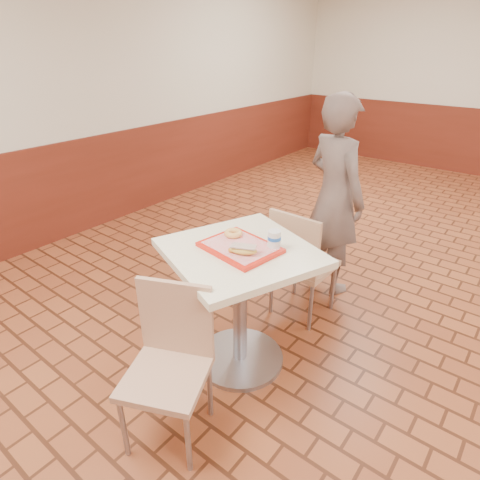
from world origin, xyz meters
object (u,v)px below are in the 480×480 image
Objects in this scene: chair_main_front at (170,356)px; customer at (334,197)px; chair_main_back at (300,260)px; long_john_donut at (243,250)px; serving_tray at (240,247)px; main_table at (240,289)px; ring_donut at (233,233)px; paper_cup at (274,238)px.

chair_main_front is 1.85m from customer.
chair_main_back is 5.02× the size of long_john_donut.
main_table is at bearing 0.00° from serving_tray.
customer is 14.50× the size of ring_donut.
long_john_donut is (0.18, -0.14, 0.01)m from ring_donut.
long_john_donut is (0.07, -1.29, 0.09)m from customer.
paper_cup reaches higher than serving_tray.
paper_cup is at bearing 55.01° from chair_main_front.
customer reaches higher than chair_main_front.
customer is at bearing 90.10° from main_table.
long_john_donut is (0.07, -0.07, 0.04)m from serving_tray.
ring_donut is at bearing 145.93° from main_table.
chair_main_back is (0.01, 1.27, 0.01)m from chair_main_front.
paper_cup is (0.12, -0.55, 0.43)m from chair_main_back.
ring_donut is at bearing 145.93° from serving_tray.
main_table is 0.40m from paper_cup.
chair_main_front is at bearing 90.50° from chair_main_back.
paper_cup is at bearing 64.61° from long_john_donut.
chair_main_back reaches higher than serving_tray.
ring_donut is 0.23m from long_john_donut.
chair_main_back is 0.64m from customer.
paper_cup is (0.16, 0.11, 0.35)m from main_table.
long_john_donut reaches higher than chair_main_front.
customer is at bearing 93.33° from long_john_donut.
customer reaches higher than serving_tray.
chair_main_back is at bearing 76.27° from ring_donut.
customer is 16.66× the size of paper_cup.
chair_main_front is at bearing 112.73° from customer.
chair_main_back is at bearing 102.81° from paper_cup.
long_john_donut is 1.81× the size of paper_cup.
paper_cup is at bearing 103.76° from chair_main_back.
customer is at bearing 98.29° from paper_cup.
long_john_donut is at bearing 93.98° from chair_main_back.
chair_main_front is at bearing -87.70° from main_table.
customer is 1.29m from long_john_donut.
serving_tray is 0.14m from ring_donut.
paper_cup is at bearing 120.20° from customer.
long_john_donut is at bearing -43.15° from serving_tray.
main_table is at bearing 112.00° from customer.
chair_main_back is 2.08× the size of serving_tray.
main_table is 2.00× the size of serving_tray.
chair_main_back is 7.91× the size of ring_donut.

